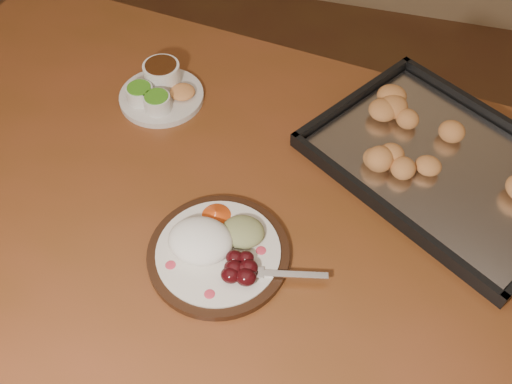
% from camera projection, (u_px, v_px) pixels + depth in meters
% --- Properties ---
extents(dining_table, '(1.61, 1.10, 0.75)m').
position_uv_depth(dining_table, '(218.00, 224.00, 1.12)').
color(dining_table, brown).
rests_on(dining_table, ground).
extents(dinner_plate, '(0.31, 0.24, 0.05)m').
position_uv_depth(dinner_plate, '(217.00, 248.00, 0.95)').
color(dinner_plate, black).
rests_on(dinner_plate, dining_table).
extents(condiment_saucer, '(0.18, 0.18, 0.06)m').
position_uv_depth(condiment_saucer, '(160.00, 90.00, 1.18)').
color(condiment_saucer, beige).
rests_on(condiment_saucer, dining_table).
extents(baking_tray, '(0.59, 0.55, 0.05)m').
position_uv_depth(baking_tray, '(446.00, 163.00, 1.07)').
color(baking_tray, black).
rests_on(baking_tray, dining_table).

